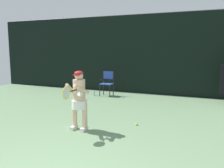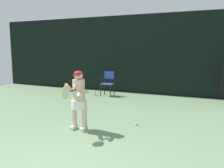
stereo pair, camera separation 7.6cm
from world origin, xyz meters
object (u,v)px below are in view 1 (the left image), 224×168
object	(u,v)px
water_bottle	(94,93)
tennis_ball_loose	(137,124)
umpire_chair	(107,82)
tennis_racket	(67,93)
tennis_player	(79,98)

from	to	relation	value
water_bottle	tennis_ball_loose	xyz separation A→B (m)	(2.99, -3.30, -0.09)
umpire_chair	tennis_ball_loose	xyz separation A→B (m)	(2.44, -3.54, -0.58)
tennis_racket	tennis_ball_loose	size ratio (longest dim) A/B	8.85
umpire_chair	tennis_player	xyz separation A→B (m)	(1.19, -4.44, 0.22)
water_bottle	tennis_player	size ratio (longest dim) A/B	0.17
umpire_chair	tennis_ball_loose	world-z (taller)	umpire_chair
water_bottle	umpire_chair	bearing A→B (deg)	23.47
water_bottle	tennis_player	bearing A→B (deg)	-67.62
tennis_ball_loose	water_bottle	bearing A→B (deg)	132.16
umpire_chair	tennis_player	world-z (taller)	tennis_player
tennis_racket	umpire_chair	bearing A→B (deg)	123.23
tennis_racket	tennis_ball_loose	world-z (taller)	tennis_racket
water_bottle	tennis_player	world-z (taller)	tennis_player
tennis_player	tennis_ball_loose	distance (m)	1.75
tennis_player	tennis_racket	world-z (taller)	tennis_player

